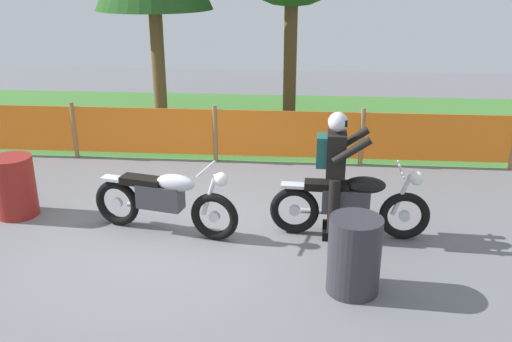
{
  "coord_description": "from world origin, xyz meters",
  "views": [
    {
      "loc": [
        1.53,
        -6.68,
        3.43
      ],
      "look_at": [
        0.97,
        -0.0,
        0.9
      ],
      "focal_mm": 39.03,
      "sensor_mm": 36.0,
      "label": 1
    }
  ],
  "objects_px": {
    "motorcycle_lead": "(350,203)",
    "spare_drum": "(354,255)",
    "rider_lead": "(335,168)",
    "oil_drum": "(15,186)",
    "motorcycle_trailing": "(165,199)"
  },
  "relations": [
    {
      "from": "motorcycle_lead",
      "to": "spare_drum",
      "type": "relative_size",
      "value": 2.38
    },
    {
      "from": "rider_lead",
      "to": "oil_drum",
      "type": "height_order",
      "value": "rider_lead"
    },
    {
      "from": "motorcycle_lead",
      "to": "motorcycle_trailing",
      "type": "xyz_separation_m",
      "value": [
        -2.45,
        -0.09,
        0.0
      ]
    },
    {
      "from": "motorcycle_trailing",
      "to": "oil_drum",
      "type": "xyz_separation_m",
      "value": [
        -2.26,
        0.36,
        -0.04
      ]
    },
    {
      "from": "motorcycle_trailing",
      "to": "spare_drum",
      "type": "relative_size",
      "value": 2.34
    },
    {
      "from": "oil_drum",
      "to": "spare_drum",
      "type": "height_order",
      "value": "same"
    },
    {
      "from": "oil_drum",
      "to": "spare_drum",
      "type": "distance_m",
      "value": 4.91
    },
    {
      "from": "motorcycle_lead",
      "to": "spare_drum",
      "type": "distance_m",
      "value": 1.33
    },
    {
      "from": "motorcycle_lead",
      "to": "motorcycle_trailing",
      "type": "distance_m",
      "value": 2.45
    },
    {
      "from": "oil_drum",
      "to": "motorcycle_trailing",
      "type": "bearing_deg",
      "value": -9.1
    },
    {
      "from": "rider_lead",
      "to": "spare_drum",
      "type": "height_order",
      "value": "rider_lead"
    },
    {
      "from": "oil_drum",
      "to": "rider_lead",
      "type": "bearing_deg",
      "value": -3.33
    },
    {
      "from": "rider_lead",
      "to": "oil_drum",
      "type": "bearing_deg",
      "value": 178.96
    },
    {
      "from": "motorcycle_lead",
      "to": "rider_lead",
      "type": "height_order",
      "value": "rider_lead"
    },
    {
      "from": "rider_lead",
      "to": "oil_drum",
      "type": "xyz_separation_m",
      "value": [
        -4.48,
        0.26,
        -0.51
      ]
    }
  ]
}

